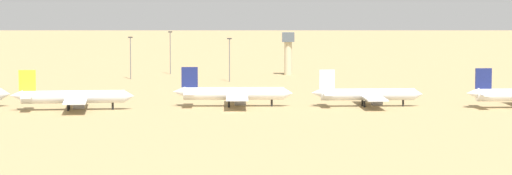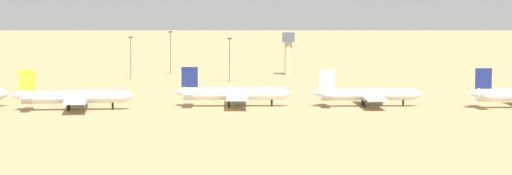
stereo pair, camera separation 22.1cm
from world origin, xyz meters
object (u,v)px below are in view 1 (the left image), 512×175
Objects in this scene: light_pole_west at (229,57)px; light_pole_east at (130,55)px; control_tower at (288,49)px; light_pole_mid at (170,50)px; parked_jet_navy_3 at (232,94)px; parked_jet_yellow_2 at (72,97)px; parked_jet_white_4 at (367,95)px.

light_pole_west is 1.00× the size of light_pole_east.
control_tower is 42.05m from light_pole_west.
light_pole_mid reaches higher than control_tower.
control_tower is (19.18, 126.54, 6.90)m from parked_jet_navy_3.
parked_jet_yellow_2 is 152.38m from control_tower.
light_pole_east reaches higher than parked_jet_yellow_2.
light_pole_mid is 1.07× the size of light_pole_east.
parked_jet_white_4 is 133.88m from light_pole_east.
control_tower is at bearing 79.16° from parked_jet_navy_3.
parked_jet_yellow_2 is at bearing -115.68° from control_tower.
parked_jet_white_4 is at bearing -1.78° from parked_jet_navy_3.
light_pole_east is (-40.16, 11.77, 0.01)m from light_pole_west.
control_tower is at bearing 56.06° from light_pole_west.
light_pole_mid is at bearing 175.78° from control_tower.
parked_jet_yellow_2 is at bearing -169.41° from parked_jet_navy_3.
control_tower is at bearing 96.28° from parked_jet_white_4.
parked_jet_yellow_2 is at bearing -96.41° from light_pole_mid.
parked_jet_navy_3 is at bearing 177.03° from parked_jet_white_4.
parked_jet_yellow_2 is 110.94m from light_pole_west.
parked_jet_navy_3 is at bearing -98.62° from control_tower.
control_tower is 0.98× the size of light_pole_mid.
light_pole_east reaches higher than parked_jet_white_4.
control_tower reaches higher than parked_jet_yellow_2.
parked_jet_navy_3 is 1.99× the size of light_pole_mid.
light_pole_mid reaches higher than parked_jet_white_4.
light_pole_mid reaches higher than parked_jet_navy_3.
light_pole_east is (-13.47, -26.80, -0.62)m from light_pole_mid.
light_pole_west is at bearing -16.33° from light_pole_east.
parked_jet_navy_3 is at bearing -66.75° from light_pole_east.
light_pole_mid is (-71.70, 129.92, 6.70)m from parked_jet_white_4.
parked_jet_white_4 is (40.72, 0.31, -0.26)m from parked_jet_navy_3.
light_pole_mid is (-30.98, 130.24, 6.44)m from parked_jet_navy_3.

